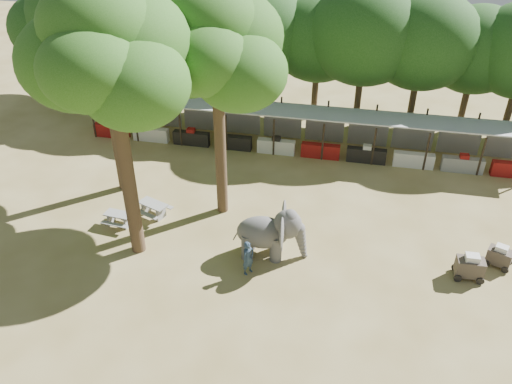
% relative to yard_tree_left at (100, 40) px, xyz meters
% --- Properties ---
extents(ground, '(100.00, 100.00, 0.00)m').
position_rel_yard_tree_left_xyz_m(ground, '(9.13, -7.19, -8.20)').
color(ground, olive).
rests_on(ground, ground).
extents(vendor_stalls, '(28.00, 2.99, 2.80)m').
position_rel_yard_tree_left_xyz_m(vendor_stalls, '(9.13, 6.65, -7.02)').
color(vendor_stalls, '#A3A6AB').
rests_on(vendor_stalls, ground).
extents(yard_tree_left, '(7.10, 6.90, 11.02)m').
position_rel_yard_tree_left_xyz_m(yard_tree_left, '(0.00, 0.00, 0.00)').
color(yard_tree_left, '#332316').
rests_on(yard_tree_left, ground).
extents(yard_tree_center, '(7.10, 6.90, 12.04)m').
position_rel_yard_tree_left_xyz_m(yard_tree_center, '(3.00, -5.00, 1.01)').
color(yard_tree_center, '#332316').
rests_on(yard_tree_center, ground).
extents(yard_tree_back, '(7.10, 6.90, 11.36)m').
position_rel_yard_tree_left_xyz_m(yard_tree_back, '(6.00, -1.00, 0.34)').
color(yard_tree_back, '#332316').
rests_on(yard_tree_back, ground).
extents(backdrop_trees, '(46.46, 5.95, 8.33)m').
position_rel_yard_tree_left_xyz_m(backdrop_trees, '(9.13, 11.81, -2.69)').
color(backdrop_trees, '#332316').
rests_on(backdrop_trees, ground).
extents(elephant, '(3.36, 2.55, 2.54)m').
position_rel_yard_tree_left_xyz_m(elephant, '(9.28, -4.25, -6.93)').
color(elephant, '#484645').
rests_on(elephant, ground).
extents(handler, '(0.67, 0.72, 1.67)m').
position_rel_yard_tree_left_xyz_m(handler, '(8.54, -5.70, -7.37)').
color(handler, '#26384C').
rests_on(handler, ground).
extents(picnic_table_near, '(1.52, 1.39, 0.70)m').
position_rel_yard_tree_left_xyz_m(picnic_table_near, '(1.43, -3.58, -7.74)').
color(picnic_table_near, gray).
rests_on(picnic_table_near, ground).
extents(picnic_table_far, '(1.93, 1.84, 0.77)m').
position_rel_yard_tree_left_xyz_m(picnic_table_far, '(2.80, -2.45, -7.70)').
color(picnic_table_far, gray).
rests_on(picnic_table_far, ground).
extents(cart_front, '(1.28, 0.86, 1.24)m').
position_rel_yard_tree_left_xyz_m(cart_front, '(17.99, -3.99, -7.59)').
color(cart_front, '#382E27').
rests_on(cart_front, ground).
extents(cart_back, '(1.32, 1.12, 1.09)m').
position_rel_yard_tree_left_xyz_m(cart_back, '(19.41, -2.88, -7.66)').
color(cart_back, '#382E27').
rests_on(cart_back, ground).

